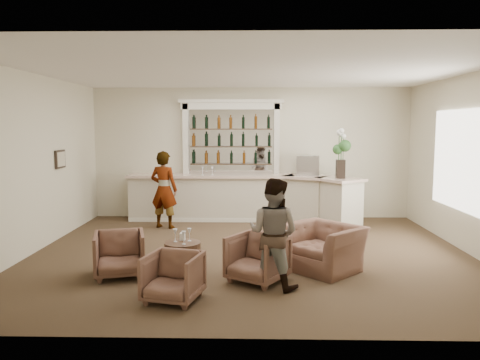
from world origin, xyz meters
name	(u,v)px	position (x,y,z in m)	size (l,w,h in m)	color
ground	(250,253)	(0.00, 0.00, 0.00)	(8.00, 8.00, 0.00)	#4D3726
room_shell	(259,126)	(0.16, 0.71, 2.34)	(8.04, 7.02, 3.32)	beige
bar_counter	(244,198)	(-0.16, 3.00, 0.57)	(5.72, 1.80, 1.14)	beige
back_bar_alcove	(231,138)	(-0.50, 3.41, 2.03)	(2.64, 0.25, 3.00)	white
cocktail_table	(183,258)	(-1.08, -1.19, 0.25)	(0.58, 0.58, 0.50)	#4A3220
sommelier	(164,190)	(-1.99, 2.14, 0.89)	(0.65, 0.42, 1.78)	gray
guest	(273,233)	(0.33, -1.81, 0.80)	(0.78, 0.60, 1.60)	gray
armchair_left	(119,254)	(-2.04, -1.37, 0.35)	(0.75, 0.77, 0.70)	brown
armchair_center	(173,277)	(-1.03, -2.38, 0.33)	(0.70, 0.72, 0.65)	brown
armchair_right	(258,258)	(0.11, -1.57, 0.36)	(0.77, 0.79, 0.72)	brown
armchair_far	(323,248)	(1.18, -0.96, 0.37)	(1.13, 0.99, 0.74)	brown
espresso_machine	(308,165)	(1.39, 3.06, 1.38)	(0.54, 0.46, 0.48)	silver
flower_vase	(341,151)	(2.06, 2.33, 1.78)	(0.30, 0.30, 1.13)	black
wine_glass_bar_left	(203,171)	(-1.18, 2.97, 1.25)	(0.07, 0.07, 0.21)	white
wine_glass_bar_right	(212,171)	(-0.95, 3.03, 1.25)	(0.07, 0.07, 0.21)	white
wine_glass_tbl_a	(175,235)	(-1.20, -1.16, 0.60)	(0.07, 0.07, 0.21)	white
wine_glass_tbl_b	(189,235)	(-0.98, -1.11, 0.60)	(0.07, 0.07, 0.21)	white
wine_glass_tbl_c	(184,238)	(-1.04, -1.32, 0.60)	(0.07, 0.07, 0.21)	white
napkin_holder	(183,237)	(-1.10, -1.05, 0.56)	(0.08, 0.08, 0.12)	white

